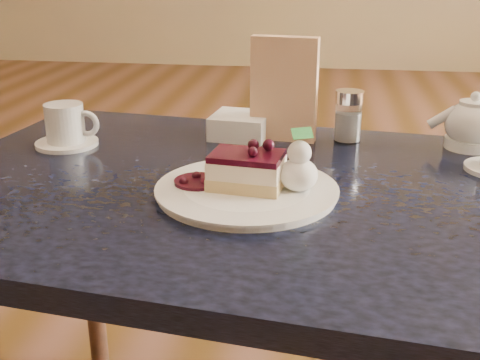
# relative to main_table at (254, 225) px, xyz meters

# --- Properties ---
(main_table) EXTENTS (1.17, 0.85, 0.68)m
(main_table) POSITION_rel_main_table_xyz_m (0.00, 0.00, 0.00)
(main_table) COLOR black
(main_table) RESTS_ON ground
(dessert_plate) EXTENTS (0.27, 0.27, 0.01)m
(dessert_plate) POSITION_rel_main_table_xyz_m (-0.01, -0.05, 0.08)
(dessert_plate) COLOR white
(dessert_plate) RESTS_ON main_table
(cheesecake_slice) EXTENTS (0.12, 0.09, 0.05)m
(cheesecake_slice) POSITION_rel_main_table_xyz_m (-0.01, -0.05, 0.11)
(cheesecake_slice) COLOR #E3BE7E
(cheesecake_slice) RESTS_ON dessert_plate
(whipped_cream) EXTENTS (0.06, 0.06, 0.05)m
(whipped_cream) POSITION_rel_main_table_xyz_m (0.07, -0.05, 0.11)
(whipped_cream) COLOR white
(whipped_cream) RESTS_ON dessert_plate
(berry_sauce) EXTENTS (0.07, 0.07, 0.01)m
(berry_sauce) POSITION_rel_main_table_xyz_m (-0.08, -0.04, 0.09)
(berry_sauce) COLOR black
(berry_sauce) RESTS_ON dessert_plate
(coffee_set) EXTENTS (0.13, 0.12, 0.08)m
(coffee_set) POSITION_rel_main_table_xyz_m (-0.38, 0.15, 0.11)
(coffee_set) COLOR white
(coffee_set) RESTS_ON main_table
(tea_set) EXTENTS (0.17, 0.23, 0.10)m
(tea_set) POSITION_rel_main_table_xyz_m (0.38, 0.22, 0.11)
(tea_set) COLOR white
(tea_set) RESTS_ON main_table
(menu_card) EXTENTS (0.13, 0.04, 0.20)m
(menu_card) POSITION_rel_main_table_xyz_m (0.03, 0.25, 0.17)
(menu_card) COLOR beige
(menu_card) RESTS_ON main_table
(sugar_shaker) EXTENTS (0.05, 0.05, 0.10)m
(sugar_shaker) POSITION_rel_main_table_xyz_m (0.15, 0.26, 0.12)
(sugar_shaker) COLOR white
(sugar_shaker) RESTS_ON main_table
(napkin_stack) EXTENTS (0.12, 0.12, 0.05)m
(napkin_stack) POSITION_rel_main_table_xyz_m (-0.06, 0.26, 0.09)
(napkin_stack) COLOR white
(napkin_stack) RESTS_ON main_table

